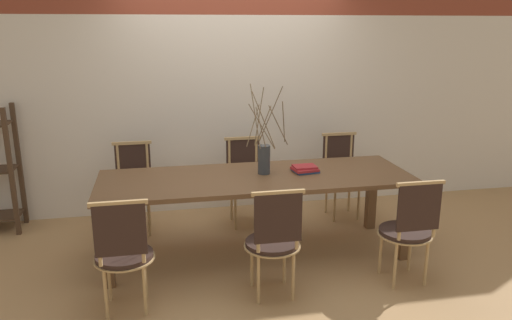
{
  "coord_description": "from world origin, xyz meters",
  "views": [
    {
      "loc": [
        -0.84,
        -4.23,
        2.08
      ],
      "look_at": [
        0.0,
        0.0,
        0.91
      ],
      "focal_mm": 35.0,
      "sensor_mm": 36.0,
      "label": 1
    }
  ],
  "objects_px": {
    "dining_table": "(256,185)",
    "chair_near_center": "(408,227)",
    "vase_centerpiece": "(264,156)",
    "book_stack": "(305,169)",
    "chair_far_center": "(342,173)"
  },
  "relations": [
    {
      "from": "dining_table",
      "to": "chair_near_center",
      "type": "xyz_separation_m",
      "value": [
        1.11,
        -0.78,
        -0.18
      ]
    },
    {
      "from": "dining_table",
      "to": "vase_centerpiece",
      "type": "relative_size",
      "value": 3.44
    },
    {
      "from": "dining_table",
      "to": "book_stack",
      "type": "bearing_deg",
      "value": 5.34
    },
    {
      "from": "book_stack",
      "to": "chair_far_center",
      "type": "bearing_deg",
      "value": 48.52
    },
    {
      "from": "dining_table",
      "to": "vase_centerpiece",
      "type": "bearing_deg",
      "value": 34.8
    },
    {
      "from": "vase_centerpiece",
      "to": "book_stack",
      "type": "bearing_deg",
      "value": -2.47
    },
    {
      "from": "dining_table",
      "to": "book_stack",
      "type": "distance_m",
      "value": 0.49
    },
    {
      "from": "dining_table",
      "to": "chair_near_center",
      "type": "distance_m",
      "value": 1.37
    },
    {
      "from": "dining_table",
      "to": "chair_far_center",
      "type": "height_order",
      "value": "chair_far_center"
    },
    {
      "from": "vase_centerpiece",
      "to": "book_stack",
      "type": "relative_size",
      "value": 3.28
    },
    {
      "from": "chair_near_center",
      "to": "vase_centerpiece",
      "type": "distance_m",
      "value": 1.39
    },
    {
      "from": "book_stack",
      "to": "chair_near_center",
      "type": "bearing_deg",
      "value": -52.55
    },
    {
      "from": "chair_far_center",
      "to": "book_stack",
      "type": "xyz_separation_m",
      "value": [
        -0.65,
        -0.74,
        0.29
      ]
    },
    {
      "from": "vase_centerpiece",
      "to": "dining_table",
      "type": "bearing_deg",
      "value": -145.2
    },
    {
      "from": "dining_table",
      "to": "chair_far_center",
      "type": "distance_m",
      "value": 1.38
    }
  ]
}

